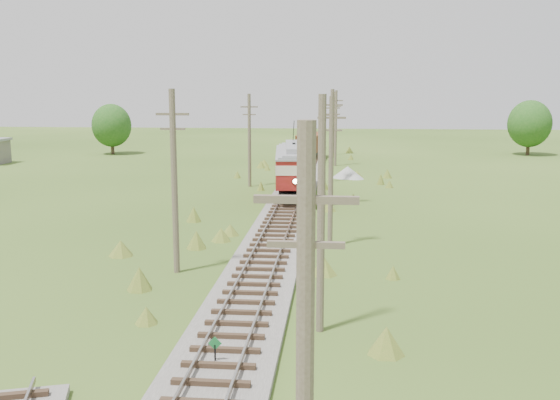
# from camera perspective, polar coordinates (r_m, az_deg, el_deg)

# --- Properties ---
(ground) EXTENTS (260.00, 260.00, 0.00)m
(ground) POSITION_cam_1_polar(r_m,az_deg,el_deg) (19.79, -6.21, -16.87)
(ground) COLOR #304B16
(ground) RESTS_ON ground
(railbed_main) EXTENTS (3.60, 96.00, 0.57)m
(railbed_main) POSITION_cam_1_polar(r_m,az_deg,el_deg) (52.14, 1.20, 0.38)
(railbed_main) COLOR #605B54
(railbed_main) RESTS_ON ground
(switch_marker) EXTENTS (0.45, 0.06, 1.08)m
(switch_marker) POSITION_cam_1_polar(r_m,az_deg,el_deg) (20.89, -5.96, -13.45)
(switch_marker) COLOR black
(switch_marker) RESTS_ON ground
(streetcar) EXTENTS (4.11, 13.00, 5.89)m
(streetcar) POSITION_cam_1_polar(r_m,az_deg,el_deg) (52.59, 1.27, 3.24)
(streetcar) COLOR black
(streetcar) RESTS_ON ground
(gondola) EXTENTS (3.29, 8.47, 2.75)m
(gondola) POSITION_cam_1_polar(r_m,az_deg,el_deg) (81.75, 2.73, 5.19)
(gondola) COLOR black
(gondola) RESTS_ON ground
(gravel_pile) EXTENTS (3.24, 3.44, 1.18)m
(gravel_pile) POSITION_cam_1_polar(r_m,az_deg,el_deg) (64.57, 6.30, 2.51)
(gravel_pile) COLOR gray
(gravel_pile) RESTS_ON ground
(utility_pole_r_0) EXTENTS (1.60, 0.30, 8.50)m
(utility_pole_r_0) POSITION_cam_1_polar(r_m,az_deg,el_deg) (10.35, 2.29, -16.14)
(utility_pole_r_0) COLOR brown
(utility_pole_r_0) RESTS_ON ground
(utility_pole_r_1) EXTENTS (0.30, 0.30, 8.80)m
(utility_pole_r_1) POSITION_cam_1_polar(r_m,az_deg,el_deg) (22.74, 3.78, -1.50)
(utility_pole_r_1) COLOR brown
(utility_pole_r_1) RESTS_ON ground
(utility_pole_r_2) EXTENTS (1.60, 0.30, 8.60)m
(utility_pole_r_2) POSITION_cam_1_polar(r_m,az_deg,el_deg) (35.56, 4.68, 2.71)
(utility_pole_r_2) COLOR brown
(utility_pole_r_2) RESTS_ON ground
(utility_pole_r_3) EXTENTS (1.60, 0.30, 9.00)m
(utility_pole_r_3) POSITION_cam_1_polar(r_m,az_deg,el_deg) (48.47, 4.75, 4.90)
(utility_pole_r_3) COLOR brown
(utility_pole_r_3) RESTS_ON ground
(utility_pole_r_4) EXTENTS (1.60, 0.30, 8.40)m
(utility_pole_r_4) POSITION_cam_1_polar(r_m,az_deg,el_deg) (61.45, 4.69, 5.69)
(utility_pole_r_4) COLOR brown
(utility_pole_r_4) RESTS_ON ground
(utility_pole_r_5) EXTENTS (1.60, 0.30, 8.90)m
(utility_pole_r_5) POSITION_cam_1_polar(r_m,az_deg,el_deg) (74.40, 5.12, 6.63)
(utility_pole_r_5) COLOR brown
(utility_pole_r_5) RESTS_ON ground
(utility_pole_r_6) EXTENTS (1.60, 0.30, 8.70)m
(utility_pole_r_6) POSITION_cam_1_polar(r_m,az_deg,el_deg) (87.39, 5.03, 7.07)
(utility_pole_r_6) COLOR brown
(utility_pole_r_6) RESTS_ON ground
(utility_pole_l_a) EXTENTS (1.60, 0.30, 9.00)m
(utility_pole_l_a) POSITION_cam_1_polar(r_m,az_deg,el_deg) (30.62, -9.64, 1.80)
(utility_pole_l_a) COLOR brown
(utility_pole_l_a) RESTS_ON ground
(utility_pole_l_b) EXTENTS (1.60, 0.30, 8.60)m
(utility_pole_l_b) POSITION_cam_1_polar(r_m,az_deg,el_deg) (58.03, -2.81, 5.56)
(utility_pole_l_b) COLOR brown
(utility_pole_l_b) RESTS_ON ground
(tree_mid_a) EXTENTS (5.46, 5.46, 7.03)m
(tree_mid_a) POSITION_cam_1_polar(r_m,az_deg,el_deg) (91.09, -15.15, 6.60)
(tree_mid_a) COLOR #38281C
(tree_mid_a) RESTS_ON ground
(tree_mid_b) EXTENTS (5.88, 5.88, 7.57)m
(tree_mid_b) POSITION_cam_1_polar(r_m,az_deg,el_deg) (93.19, 21.86, 6.49)
(tree_mid_b) COLOR #38281C
(tree_mid_b) RESTS_ON ground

